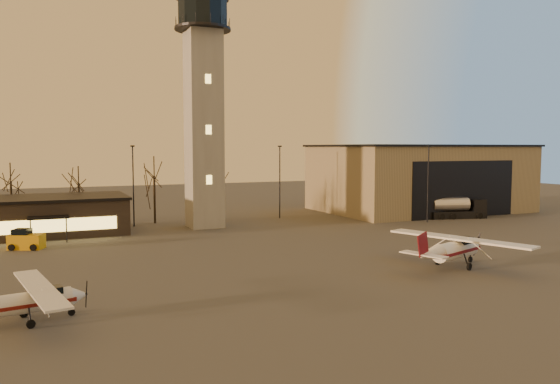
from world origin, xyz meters
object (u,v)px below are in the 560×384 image
at_px(cessna_front, 456,252).
at_px(terminal, 8,217).
at_px(cessna_rear, 34,305).
at_px(control_tower, 204,95).
at_px(hangar, 419,178).
at_px(service_cart, 26,241).
at_px(fuel_truck, 457,210).

bearing_deg(cessna_front, terminal, 117.28).
relative_size(cessna_front, cessna_rear, 1.21).
distance_m(control_tower, cessna_rear, 40.42).
distance_m(hangar, service_cart, 57.42).
xyz_separation_m(control_tower, fuel_truck, (34.57, -6.23, -15.16)).
bearing_deg(cessna_rear, cessna_front, -7.05).
relative_size(control_tower, cessna_rear, 3.19).
relative_size(cessna_rear, fuel_truck, 1.24).
bearing_deg(cessna_rear, service_cart, 82.19).
xyz_separation_m(control_tower, cessna_rear, (-19.33, -32.00, -15.37)).
xyz_separation_m(hangar, terminal, (-57.99, -2.00, -3.00)).
height_order(fuel_truck, service_cart, fuel_truck).
xyz_separation_m(cessna_rear, service_cart, (-0.80, 24.71, -0.20)).
height_order(cessna_rear, fuel_truck, fuel_truck).
distance_m(hangar, cessna_rear, 66.14).
bearing_deg(control_tower, terminal, 174.85).
xyz_separation_m(hangar, fuel_truck, (-1.43, -10.20, -3.99)).
bearing_deg(service_cart, terminal, 125.35).
height_order(cessna_rear, service_cart, cessna_rear).
bearing_deg(hangar, cessna_front, -124.13).
xyz_separation_m(fuel_truck, service_cart, (-54.70, -1.07, -0.41)).
height_order(terminal, cessna_front, terminal).
height_order(hangar, cessna_front, hangar).
height_order(hangar, cessna_rear, hangar).
height_order(hangar, terminal, hangar).
height_order(control_tower, fuel_truck, control_tower).
bearing_deg(terminal, cessna_front, -43.23).
bearing_deg(hangar, control_tower, -173.69).
distance_m(terminal, cessna_rear, 34.11).
height_order(cessna_front, fuel_truck, cessna_front).
height_order(control_tower, service_cart, control_tower).
xyz_separation_m(cessna_front, fuel_truck, (21.97, 24.32, -0.02)).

